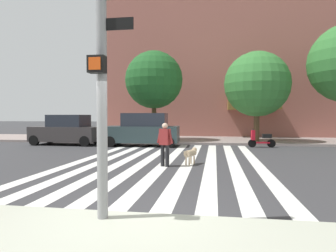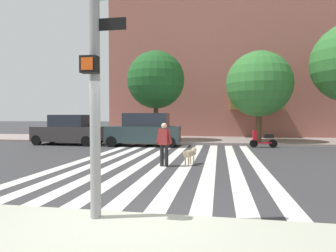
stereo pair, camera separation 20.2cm
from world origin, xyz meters
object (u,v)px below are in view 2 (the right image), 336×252
(pedestrian_dog_walker, at_px, (164,142))
(street_tree_middle, at_px, (259,84))
(parked_scooter, at_px, (263,140))
(parked_car_behind_first, at_px, (144,130))
(dog_on_leash, at_px, (190,153))
(traffic_light_pole, at_px, (93,20))
(parked_car_near_curb, at_px, (69,130))
(street_tree_nearest, at_px, (156,80))

(pedestrian_dog_walker, bearing_deg, street_tree_middle, 65.17)
(parked_scooter, relative_size, street_tree_middle, 0.27)
(parked_car_behind_first, height_order, pedestrian_dog_walker, parked_car_behind_first)
(street_tree_middle, height_order, dog_on_leash, street_tree_middle)
(parked_car_behind_first, bearing_deg, street_tree_middle, 21.65)
(pedestrian_dog_walker, relative_size, dog_on_leash, 1.66)
(traffic_light_pole, xyz_separation_m, parked_car_near_curb, (-7.71, 13.38, -2.58))
(dog_on_leash, bearing_deg, traffic_light_pole, -98.20)
(parked_car_near_curb, height_order, parked_scooter, parked_car_near_curb)
(parked_car_behind_first, distance_m, dog_on_leash, 7.55)
(traffic_light_pole, height_order, street_tree_nearest, street_tree_nearest)
(traffic_light_pole, relative_size, parked_car_near_curb, 1.29)
(parked_car_near_curb, relative_size, street_tree_nearest, 0.71)
(traffic_light_pole, distance_m, parked_scooter, 14.78)
(street_tree_middle, height_order, pedestrian_dog_walker, street_tree_middle)
(parked_car_behind_first, height_order, street_tree_middle, street_tree_middle)
(parked_car_near_curb, xyz_separation_m, parked_scooter, (12.40, 0.29, -0.46))
(street_tree_middle, bearing_deg, parked_scooter, -90.96)
(parked_car_behind_first, xyz_separation_m, street_tree_nearest, (0.14, 2.73, 3.46))
(parked_car_near_curb, xyz_separation_m, pedestrian_dog_walker, (7.76, -7.22, -0.01))
(street_tree_nearest, bearing_deg, pedestrian_dog_walker, -76.01)
(street_tree_nearest, bearing_deg, parked_scooter, -18.93)
(parked_car_behind_first, bearing_deg, traffic_light_pole, -79.11)
(dog_on_leash, bearing_deg, parked_car_near_curb, 142.61)
(parked_car_behind_first, xyz_separation_m, dog_on_leash, (3.55, -6.64, -0.56))
(parked_car_behind_first, relative_size, street_tree_middle, 0.75)
(traffic_light_pole, xyz_separation_m, parked_scooter, (4.69, 13.68, -3.04))
(parked_scooter, xyz_separation_m, dog_on_leash, (-3.72, -6.93, -0.04))
(parked_car_near_curb, bearing_deg, dog_on_leash, -37.39)
(street_tree_middle, bearing_deg, dog_on_leash, -111.51)
(parked_scooter, distance_m, pedestrian_dog_walker, 8.84)
(traffic_light_pole, bearing_deg, dog_on_leash, 81.80)
(parked_car_behind_first, xyz_separation_m, parked_scooter, (7.26, 0.29, -0.52))
(traffic_light_pole, height_order, parked_car_behind_first, traffic_light_pole)
(parked_scooter, height_order, pedestrian_dog_walker, pedestrian_dog_walker)
(parked_scooter, xyz_separation_m, pedestrian_dog_walker, (-4.64, -7.51, 0.45))
(parked_car_behind_first, bearing_deg, parked_car_near_curb, -179.96)
(street_tree_middle, distance_m, dog_on_leash, 10.88)
(street_tree_middle, bearing_deg, pedestrian_dog_walker, -114.83)
(traffic_light_pole, xyz_separation_m, pedestrian_dog_walker, (0.05, 6.16, -2.59))
(parked_car_near_curb, height_order, pedestrian_dog_walker, parked_car_near_curb)
(street_tree_middle, bearing_deg, parked_car_behind_first, -158.35)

